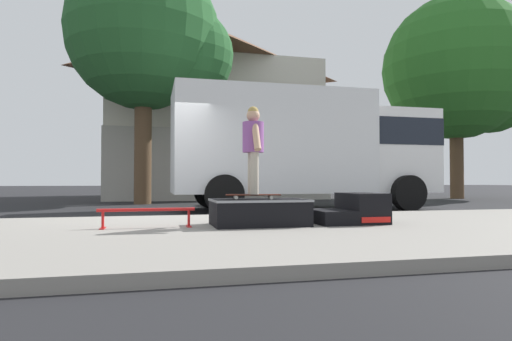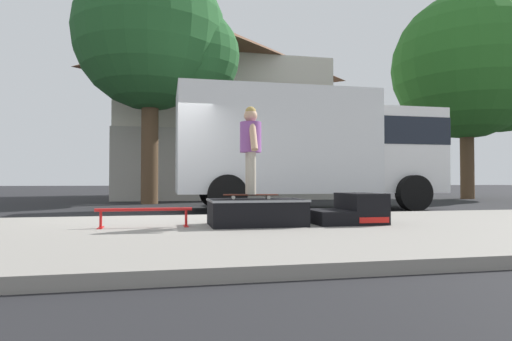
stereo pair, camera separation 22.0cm
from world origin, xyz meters
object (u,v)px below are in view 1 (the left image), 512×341
Objects in this scene: grind_rail at (147,213)px; box_truck at (305,145)px; skater_kid at (253,143)px; skate_box at (259,211)px; kicker_ramp at (352,211)px; skateboard at (253,195)px; street_tree_main at (463,73)px; street_tree_neighbour at (153,39)px.

box_truck reaches higher than grind_rail.
box_truck is (2.54, 4.77, 0.40)m from skater_kid.
skate_box is 1.44m from kicker_ramp.
skate_box is 0.19× the size of box_truck.
skateboard is at bearing 141.67° from skate_box.
skateboard is at bearing -139.75° from street_tree_main.
grind_rail is 6.39m from box_truck.
street_tree_main reaches higher than grind_rail.
street_tree_main is at bearing 36.97° from grind_rail.
street_tree_neighbour reaches higher than kicker_ramp.
grind_rail is at bearing -130.13° from box_truck.
street_tree_main reaches higher than skate_box.
grind_rail is 0.19× the size of box_truck.
box_truck is at bearing 61.94° from skater_kid.
street_tree_main is 1.08× the size of street_tree_neighbour.
skater_kid is at bearing -80.56° from street_tree_neighbour.
skate_box reaches higher than grind_rail.
skate_box is at bearing -117.11° from box_truck.
street_tree_main is at bearing 40.25° from skateboard.
grind_rail is at bearing 177.89° from skate_box.
grind_rail is 9.99m from street_tree_neighbour.
street_tree_neighbour is at bearing 99.44° from skateboard.
skater_kid is at bearing 177.83° from kicker_ramp.
grind_rail is 17.42m from street_tree_main.
skateboard is 16.25m from street_tree_main.
grind_rail is at bearing 178.90° from kicker_ramp.
box_truck reaches higher than skateboard.
skate_box is at bearing -2.11° from grind_rail.
skater_kid is (1.48, 0.00, 0.99)m from grind_rail.
kicker_ramp is 5.12m from box_truck.
street_tree_main is at bearing 40.59° from skate_box.
street_tree_neighbour is at bearing 108.83° from kicker_ramp.
kicker_ramp is 1.28× the size of skateboard.
skateboard is (1.48, 0.00, 0.23)m from grind_rail.
box_truck is 0.85× the size of street_tree_neighbour.
grind_rail is at bearing -179.99° from skateboard.
grind_rail is at bearing -179.99° from skater_kid.
skater_kid is (0.00, 0.00, 0.76)m from skateboard.
skate_box is 0.25m from skateboard.
street_tree_neighbour is at bearing 89.63° from grind_rail.
street_tree_main is (11.81, 10.00, 4.20)m from skater_kid.
box_truck is (4.02, 4.77, 1.39)m from grind_rail.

